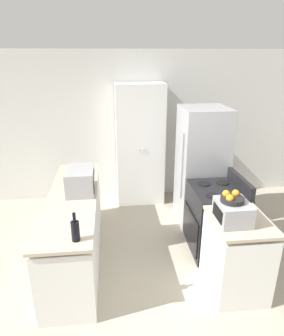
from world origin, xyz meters
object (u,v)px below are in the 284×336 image
object	(u,v)px
refrigerator	(201,167)
toaster_oven	(233,212)
pantry_cabinet	(140,145)
fruit_bowl	(232,198)
stove	(215,219)
wine_bottle	(75,230)
microwave	(81,180)

from	to	relation	value
refrigerator	toaster_oven	size ratio (longest dim) A/B	4.95
pantry_cabinet	refrigerator	distance (m)	1.18
pantry_cabinet	fruit_bowl	world-z (taller)	pantry_cabinet
toaster_oven	fruit_bowl	bearing A→B (deg)	129.52
refrigerator	toaster_oven	distance (m)	1.57
stove	wine_bottle	size ratio (longest dim) A/B	3.65
stove	refrigerator	bearing A→B (deg)	88.96
stove	wine_bottle	xyz separation A→B (m)	(-1.70, -0.94, 0.54)
wine_bottle	toaster_oven	xyz separation A→B (m)	(1.57, 0.16, 0.00)
refrigerator	toaster_oven	xyz separation A→B (m)	(-0.15, -1.56, 0.10)
microwave	fruit_bowl	bearing A→B (deg)	-29.39
refrigerator	wine_bottle	world-z (taller)	refrigerator
pantry_cabinet	fruit_bowl	distance (m)	2.44
stove	fruit_bowl	xyz separation A→B (m)	(-0.15, -0.76, 0.70)
stove	refrigerator	xyz separation A→B (m)	(0.01, 0.78, 0.45)
wine_bottle	toaster_oven	world-z (taller)	wine_bottle
refrigerator	stove	bearing A→B (deg)	-91.04
microwave	refrigerator	bearing A→B (deg)	20.26
toaster_oven	microwave	bearing A→B (deg)	150.30
wine_bottle	toaster_oven	bearing A→B (deg)	5.85
toaster_oven	pantry_cabinet	bearing A→B (deg)	106.77
wine_bottle	fruit_bowl	world-z (taller)	fruit_bowl
stove	microwave	bearing A→B (deg)	175.69
microwave	toaster_oven	size ratio (longest dim) A/B	1.34
refrigerator	wine_bottle	distance (m)	2.43
pantry_cabinet	refrigerator	xyz separation A→B (m)	(0.86, -0.79, -0.14)
microwave	toaster_oven	bearing A→B (deg)	-29.70
toaster_oven	stove	bearing A→B (deg)	80.30
refrigerator	microwave	distance (m)	1.87
refrigerator	toaster_oven	bearing A→B (deg)	-95.42
refrigerator	wine_bottle	size ratio (longest dim) A/B	6.29
pantry_cabinet	microwave	world-z (taller)	pantry_cabinet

